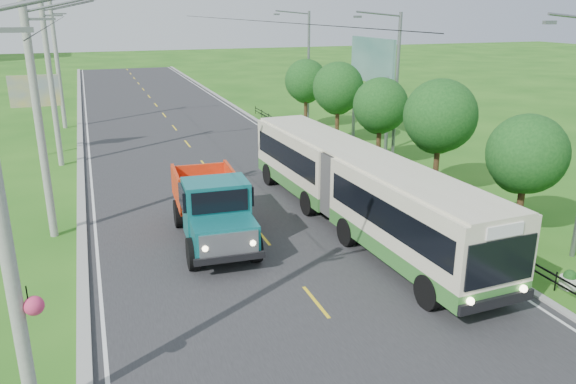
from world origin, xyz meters
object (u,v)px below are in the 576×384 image
billboard_right (372,67)px  bus (356,183)px  pole_far (58,64)px  tree_third (439,119)px  tree_fifth (338,90)px  tree_fourth (380,108)px  pole_near (39,117)px  tree_second (525,158)px  tree_back (306,83)px  planter_near (436,207)px  planter_front (569,280)px  planter_mid (360,164)px  planter_far (310,137)px  pole_nearest (6,225)px  pole_mid (52,81)px  streetlight_far (307,64)px  dump_truck (212,204)px  billboard_left (35,96)px

billboard_right → bus: bearing=-119.5°
pole_far → tree_third: size_ratio=1.67×
bus → tree_fifth: bearing=65.8°
tree_fourth → pole_near: bearing=-164.2°
tree_fifth → bus: size_ratio=0.33×
tree_second → tree_back: size_ratio=0.96×
planter_near → billboard_right: (3.70, 14.00, 5.06)m
tree_second → tree_third: size_ratio=0.88×
planter_front → planter_mid: (0.00, 16.00, 0.00)m
tree_second → planter_far: size_ratio=7.91×
planter_front → planter_near: 8.00m
tree_third → planter_far: bearing=95.2°
tree_fifth → billboard_right: 2.87m
billboard_right → pole_nearest: bearing=-131.8°
pole_mid → streetlight_far: (18.90, 7.00, -0.19)m
pole_nearest → dump_truck: pole_nearest is taller
tree_third → planter_near: (-1.26, -2.14, -3.70)m
pole_near → planter_far: size_ratio=14.93×
planter_front → billboard_left: size_ratio=0.13×
pole_nearest → tree_fourth: bearing=43.4°
pole_near → dump_truck: bearing=-24.6°
pole_nearest → tree_back: bearing=58.2°
planter_near → planter_mid: size_ratio=1.00×
streetlight_far → planter_far: (-2.04, -6.00, -4.62)m
tree_fifth → dump_truck: tree_fifth is taller
planter_front → planter_near: size_ratio=1.00×
bus → tree_second: bearing=-34.0°
pole_near → pole_mid: 12.00m
tree_third → tree_fourth: bearing=90.0°
pole_far → billboard_right: bearing=-32.3°
tree_third → billboard_left: size_ratio=1.15×
tree_back → streetlight_far: (0.79, 1.86, 1.25)m
pole_near → bus: pole_near is taller
dump_truck → tree_third: bearing=12.2°
pole_mid → planter_near: (16.86, -15.00, -4.81)m
pole_nearest → planter_near: 19.65m
tree_fourth → planter_front: tree_fourth is taller
tree_second → planter_mid: (-1.26, 11.86, -3.23)m
tree_back → planter_near: size_ratio=8.21×
planter_mid → billboard_right: (3.70, 6.00, 5.06)m
tree_back → planter_front: bearing=-92.6°
planter_mid → bus: bus is taller
pole_mid → planter_front: bearing=-53.8°
pole_far → tree_fourth: size_ratio=1.85×
planter_near → billboard_right: bearing=75.2°
pole_near → streetlight_far: 26.80m
tree_fifth → pole_far: bearing=144.6°
pole_mid → tree_second: (18.12, -18.86, -1.57)m
pole_near → bus: size_ratio=0.57×
planter_far → pole_far: bearing=146.9°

